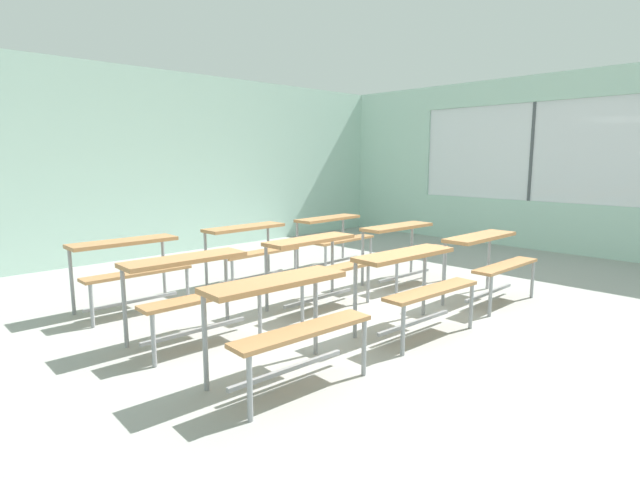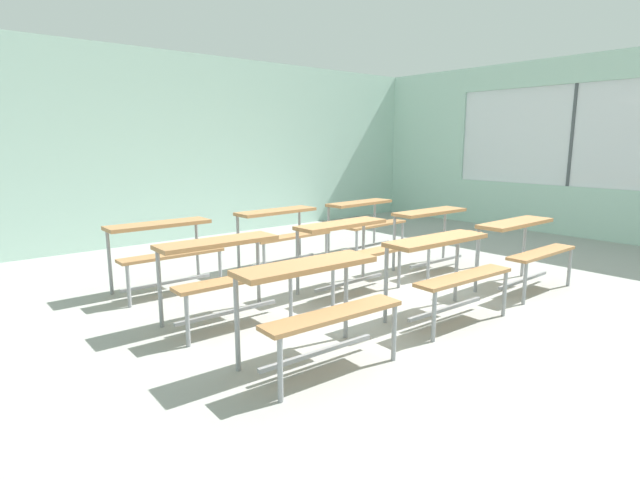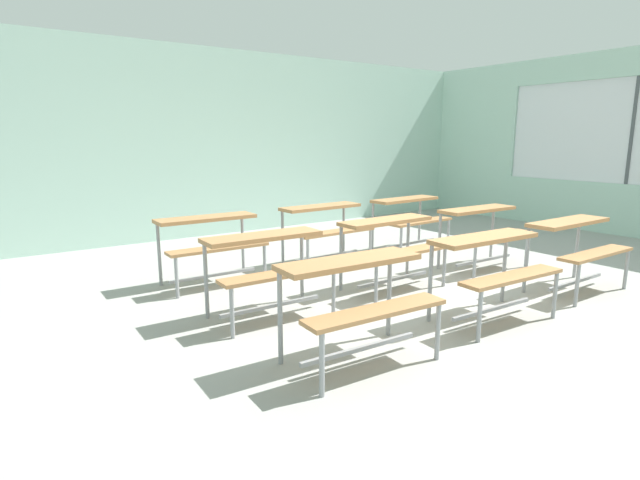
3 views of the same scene
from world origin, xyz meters
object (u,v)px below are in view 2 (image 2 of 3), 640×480
(desk_bench_r2c0, at_px, (164,240))
(desk_bench_r2c2, at_px, (365,214))
(desk_bench_r1c0, at_px, (224,261))
(desk_bench_r1c1, at_px, (348,240))
(desk_bench_r0c1, at_px, (446,259))
(desk_bench_r2c1, at_px, (282,224))
(desk_bench_r0c0, at_px, (315,290))
(desk_bench_r0c2, at_px, (524,238))
(desk_bench_r1c2, at_px, (436,225))

(desk_bench_r2c0, height_order, desk_bench_r2c2, same)
(desk_bench_r1c0, relative_size, desk_bench_r1c1, 1.00)
(desk_bench_r0c1, distance_m, desk_bench_r1c1, 1.21)
(desk_bench_r0c1, bearing_deg, desk_bench_r2c2, 62.10)
(desk_bench_r2c0, relative_size, desk_bench_r2c2, 0.98)
(desk_bench_r1c0, height_order, desk_bench_r2c1, same)
(desk_bench_r0c0, distance_m, desk_bench_r2c2, 3.82)
(desk_bench_r0c2, bearing_deg, desk_bench_r0c0, -179.91)
(desk_bench_r1c2, xyz_separation_m, desk_bench_r2c2, (-0.01, 1.25, 0.00))
(desk_bench_r1c0, bearing_deg, desk_bench_r1c2, 1.11)
(desk_bench_r1c0, relative_size, desk_bench_r2c2, 0.99)
(desk_bench_r2c1, bearing_deg, desk_bench_r0c1, -91.47)
(desk_bench_r0c2, height_order, desk_bench_r2c1, same)
(desk_bench_r1c0, xyz_separation_m, desk_bench_r1c2, (3.02, -0.01, 0.00))
(desk_bench_r2c0, relative_size, desk_bench_r2c1, 0.99)
(desk_bench_r1c2, bearing_deg, desk_bench_r0c1, -139.04)
(desk_bench_r1c2, height_order, desk_bench_r2c1, same)
(desk_bench_r1c0, xyz_separation_m, desk_bench_r2c1, (1.56, 1.30, 0.00))
(desk_bench_r0c0, bearing_deg, desk_bench_r0c2, 2.92)
(desk_bench_r2c0, bearing_deg, desk_bench_r0c0, -87.50)
(desk_bench_r1c2, bearing_deg, desk_bench_r2c0, 158.63)
(desk_bench_r0c1, bearing_deg, desk_bench_r0c2, 3.68)
(desk_bench_r1c0, bearing_deg, desk_bench_r2c2, 23.70)
(desk_bench_r2c2, bearing_deg, desk_bench_r1c2, -92.37)
(desk_bench_r0c1, relative_size, desk_bench_r2c0, 1.02)
(desk_bench_r1c1, relative_size, desk_bench_r2c0, 1.00)
(desk_bench_r0c0, bearing_deg, desk_bench_r2c0, 94.54)
(desk_bench_r0c1, xyz_separation_m, desk_bench_r2c0, (-1.59, 2.48, 0.00))
(desk_bench_r2c2, bearing_deg, desk_bench_r0c1, -123.36)
(desk_bench_r0c0, bearing_deg, desk_bench_r2c2, 42.14)
(desk_bench_r0c1, distance_m, desk_bench_r2c1, 2.50)
(desk_bench_r0c1, distance_m, desk_bench_r1c0, 1.98)
(desk_bench_r2c2, bearing_deg, desk_bench_r1c1, -143.50)
(desk_bench_r0c1, height_order, desk_bench_r2c1, same)
(desk_bench_r2c1, bearing_deg, desk_bench_r0c2, -61.09)
(desk_bench_r2c0, distance_m, desk_bench_r2c2, 3.03)
(desk_bench_r1c0, xyz_separation_m, desk_bench_r2c2, (3.01, 1.24, 0.00))
(desk_bench_r0c0, distance_m, desk_bench_r1c2, 3.18)
(desk_bench_r2c1, bearing_deg, desk_bench_r2c2, -4.05)
(desk_bench_r2c0, xyz_separation_m, desk_bench_r2c2, (3.03, -0.04, 0.00))
(desk_bench_r1c0, distance_m, desk_bench_r1c2, 3.02)
(desk_bench_r1c2, distance_m, desk_bench_r2c0, 3.30)
(desk_bench_r0c0, xyz_separation_m, desk_bench_r2c1, (1.50, 2.48, 0.00))
(desk_bench_r1c1, height_order, desk_bench_r2c2, same)
(desk_bench_r1c0, bearing_deg, desk_bench_r1c1, 1.40)
(desk_bench_r1c2, relative_size, desk_bench_r2c1, 1.00)
(desk_bench_r0c0, height_order, desk_bench_r2c0, same)
(desk_bench_r1c2, distance_m, desk_bench_r2c2, 1.25)
(desk_bench_r0c2, distance_m, desk_bench_r2c2, 2.41)
(desk_bench_r0c0, xyz_separation_m, desk_bench_r2c0, (-0.08, 2.46, 0.00))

